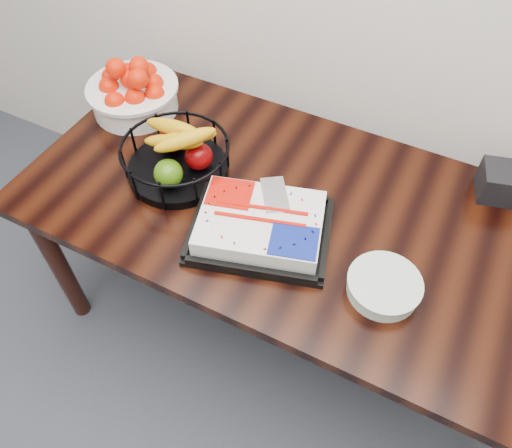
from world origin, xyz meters
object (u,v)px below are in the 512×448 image
at_px(cake_tray, 261,225).
at_px(plate_stack, 384,286).
at_px(napkin_box, 503,183).
at_px(fruit_basket, 176,156).
at_px(tangerine_bowl, 132,88).
at_px(table, 294,222).

bearing_deg(cake_tray, plate_stack, -4.19).
bearing_deg(cake_tray, napkin_box, 38.96).
xyz_separation_m(cake_tray, fruit_basket, (-0.37, 0.11, 0.04)).
bearing_deg(fruit_basket, tangerine_bowl, 146.34).
xyz_separation_m(fruit_basket, napkin_box, (0.99, 0.40, -0.03)).
relative_size(table, plate_stack, 8.61).
bearing_deg(table, plate_stack, -27.44).
height_order(fruit_basket, plate_stack, fruit_basket).
relative_size(cake_tray, plate_stack, 2.37).
xyz_separation_m(table, fruit_basket, (-0.42, -0.05, 0.17)).
bearing_deg(napkin_box, fruit_basket, -158.17).
distance_m(table, cake_tray, 0.20).
bearing_deg(tangerine_bowl, napkin_box, 7.57).
distance_m(table, plate_stack, 0.41).
distance_m(fruit_basket, napkin_box, 1.06).
xyz_separation_m(table, napkin_box, (0.57, 0.35, 0.14)).
height_order(table, tangerine_bowl, tangerine_bowl).
distance_m(table, napkin_box, 0.69).
relative_size(table, tangerine_bowl, 5.27).
height_order(tangerine_bowl, fruit_basket, tangerine_bowl).
height_order(cake_tray, fruit_basket, fruit_basket).
relative_size(table, cake_tray, 3.63).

